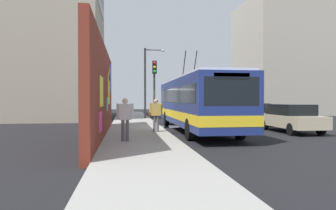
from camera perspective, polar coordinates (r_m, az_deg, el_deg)
ground_plane at (r=19.66m, az=-1.29°, el=-4.38°), size 80.00×80.00×0.00m
sidewalk_slab at (r=19.53m, az=-5.97°, el=-4.20°), size 48.00×3.20×0.15m
graffiti_wall at (r=15.06m, az=-12.07°, el=2.36°), size 13.12×0.32×4.41m
building_far_left at (r=31.89m, az=-21.09°, el=16.64°), size 10.04×9.32×20.95m
building_far_right at (r=41.99m, az=19.66°, el=8.08°), size 10.28×8.87×14.12m
city_bus at (r=17.98m, az=5.13°, el=0.65°), size 12.30×2.64×4.88m
parked_car_champagne at (r=18.76m, az=21.69°, el=-2.15°), size 4.59×1.87×1.58m
parked_car_navy at (r=23.54m, az=15.25°, el=-1.49°), size 4.80×1.74×1.58m
pedestrian_near_wall at (r=12.65m, az=-7.94°, el=-1.96°), size 0.24×0.70×1.76m
pedestrian_at_curb at (r=16.15m, az=-2.27°, el=-1.38°), size 0.23×0.76×1.73m
traffic_light at (r=20.37m, az=-2.54°, el=4.30°), size 0.49×0.28×4.26m
street_lamp at (r=28.29m, az=-3.82°, el=5.05°), size 0.44×1.86×6.39m
curbside_puddle at (r=21.04m, az=-0.08°, el=-4.02°), size 1.92×1.92×0.00m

